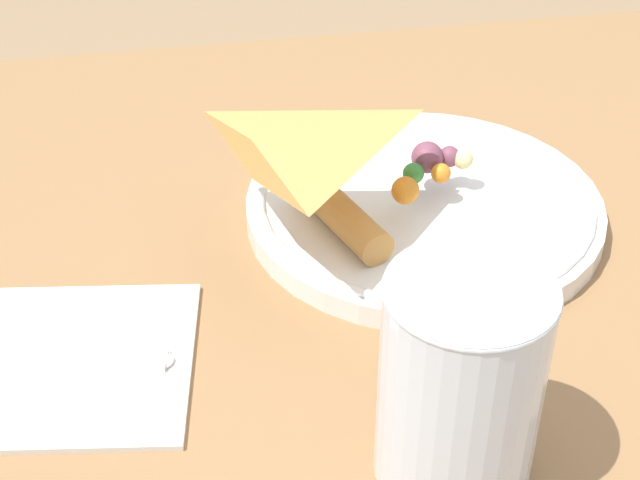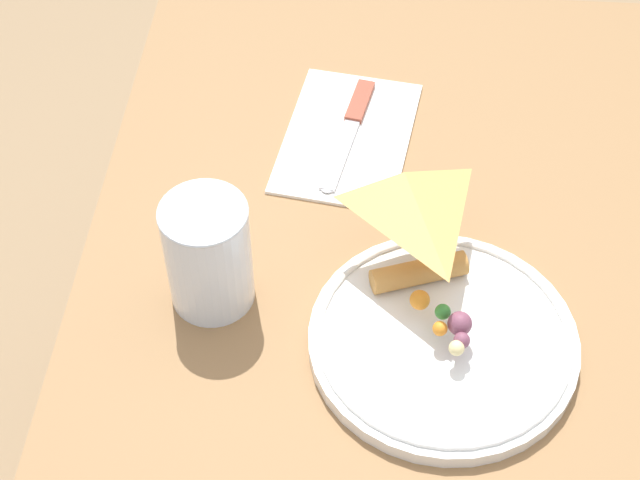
% 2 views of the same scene
% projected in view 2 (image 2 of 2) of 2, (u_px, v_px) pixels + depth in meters
% --- Properties ---
extents(dining_table, '(0.99, 0.68, 0.71)m').
position_uv_depth(dining_table, '(408.00, 363.00, 1.05)').
color(dining_table, olive).
rests_on(dining_table, ground_plane).
extents(plate_pizza, '(0.25, 0.25, 0.05)m').
position_uv_depth(plate_pizza, '(442.00, 335.00, 0.91)').
color(plate_pizza, white).
rests_on(plate_pizza, dining_table).
extents(milk_glass, '(0.08, 0.08, 0.12)m').
position_uv_depth(milk_glass, '(209.00, 257.00, 0.91)').
color(milk_glass, white).
rests_on(milk_glass, dining_table).
extents(napkin_folded, '(0.23, 0.17, 0.00)m').
position_uv_depth(napkin_folded, '(348.00, 137.00, 1.10)').
color(napkin_folded, white).
rests_on(napkin_folded, dining_table).
extents(butter_knife, '(0.18, 0.05, 0.01)m').
position_uv_depth(butter_knife, '(350.00, 129.00, 1.10)').
color(butter_knife, '#99422D').
rests_on(butter_knife, napkin_folded).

